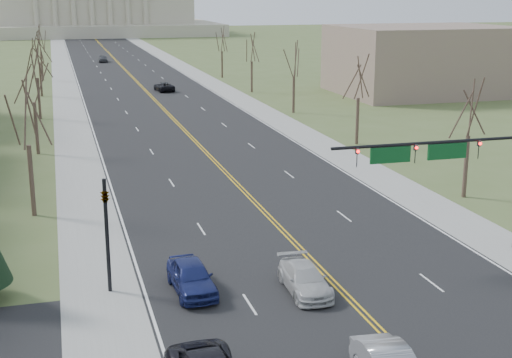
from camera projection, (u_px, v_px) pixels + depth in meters
road at (132, 76)px, 129.51m from camera, size 20.00×380.00×0.01m
cross_road at (377, 327)px, 32.71m from camera, size 120.00×14.00×0.01m
sidewalk_left at (64, 79)px, 126.36m from camera, size 4.00×380.00×0.03m
sidewalk_right at (197, 74)px, 132.66m from camera, size 4.00×380.00×0.03m
center_line at (132, 76)px, 129.51m from camera, size 0.42×380.00×0.01m
edge_line_left at (76, 78)px, 126.94m from camera, size 0.15×380.00×0.01m
edge_line_right at (185, 75)px, 132.08m from camera, size 0.15×380.00×0.01m
signal_mast at (446, 160)px, 40.18m from camera, size 12.12×0.44×7.20m
signal_left at (106, 223)px, 35.73m from camera, size 0.32×0.36×6.00m
tree_r_0 at (470, 111)px, 51.87m from camera, size 3.74×3.74×8.50m
tree_l_0 at (26, 116)px, 47.36m from camera, size 3.96×3.96×9.00m
tree_r_1 at (359, 79)px, 70.48m from camera, size 3.74×3.74×8.50m
tree_l_1 at (33, 81)px, 65.97m from camera, size 3.96×3.96×9.00m
tree_r_2 at (294, 61)px, 89.10m from camera, size 3.74×3.74×8.50m
tree_l_2 at (36, 61)px, 84.59m from camera, size 3.96×3.96×9.00m
tree_r_3 at (252, 49)px, 107.71m from camera, size 3.74×3.74×8.50m
tree_l_3 at (38, 49)px, 103.20m from camera, size 3.96×3.96×9.00m
tree_r_4 at (222, 40)px, 126.32m from camera, size 3.74×3.74×8.50m
tree_l_4 at (40, 40)px, 121.82m from camera, size 3.96×3.96×9.00m
bldg_right_mass at (423, 60)px, 107.09m from camera, size 25.00×20.00×10.00m
car_sb_inner_second at (305, 279)px, 36.45m from camera, size 2.09×4.83×1.39m
car_sb_outer_second at (191, 277)px, 36.41m from camera, size 2.16×4.92×1.65m
car_far_nb at (164, 87)px, 110.23m from camera, size 2.95×5.31×1.40m
car_far_sb at (103, 58)px, 155.51m from camera, size 2.04×4.71×1.58m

